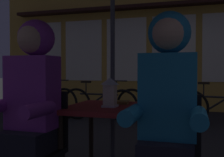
{
  "coord_description": "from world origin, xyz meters",
  "views": [
    {
      "loc": [
        0.64,
        -2.1,
        1.02
      ],
      "look_at": [
        0.0,
        -0.02,
        0.96
      ],
      "focal_mm": 43.62,
      "sensor_mm": 36.0,
      "label": 1
    }
  ],
  "objects_px": {
    "chair_left": "(36,144)",
    "bicycle_fourth": "(220,108)",
    "person_left_hooded": "(31,96)",
    "bicycle_nearest": "(46,101)",
    "chair_right": "(168,155)",
    "bicycle_third": "(156,105)",
    "lantern": "(110,92)",
    "book": "(117,102)",
    "cafe_table": "(113,118)",
    "person_right_hooded": "(168,100)",
    "bicycle_second": "(98,104)"
  },
  "relations": [
    {
      "from": "chair_left",
      "to": "bicycle_fourth",
      "type": "xyz_separation_m",
      "value": [
        1.55,
        3.55,
        -0.14
      ]
    },
    {
      "from": "person_left_hooded",
      "to": "bicycle_nearest",
      "type": "bearing_deg",
      "value": 119.26
    },
    {
      "from": "chair_right",
      "to": "person_left_hooded",
      "type": "relative_size",
      "value": 0.62
    },
    {
      "from": "bicycle_third",
      "to": "bicycle_fourth",
      "type": "relative_size",
      "value": 1.02
    },
    {
      "from": "person_left_hooded",
      "to": "lantern",
      "type": "bearing_deg",
      "value": 36.75
    },
    {
      "from": "chair_left",
      "to": "book",
      "type": "xyz_separation_m",
      "value": [
        0.47,
        0.53,
        0.26
      ]
    },
    {
      "from": "cafe_table",
      "to": "person_right_hooded",
      "type": "height_order",
      "value": "person_right_hooded"
    },
    {
      "from": "cafe_table",
      "to": "chair_left",
      "type": "relative_size",
      "value": 0.85
    },
    {
      "from": "lantern",
      "to": "book",
      "type": "distance_m",
      "value": 0.25
    },
    {
      "from": "person_right_hooded",
      "to": "lantern",
      "type": "bearing_deg",
      "value": 143.49
    },
    {
      "from": "bicycle_nearest",
      "to": "bicycle_fourth",
      "type": "bearing_deg",
      "value": -0.76
    },
    {
      "from": "person_left_hooded",
      "to": "book",
      "type": "height_order",
      "value": "person_left_hooded"
    },
    {
      "from": "cafe_table",
      "to": "lantern",
      "type": "xyz_separation_m",
      "value": [
        -0.0,
        -0.07,
        0.22
      ]
    },
    {
      "from": "person_right_hooded",
      "to": "person_left_hooded",
      "type": "bearing_deg",
      "value": 180.0
    },
    {
      "from": "chair_left",
      "to": "book",
      "type": "relative_size",
      "value": 4.35
    },
    {
      "from": "person_left_hooded",
      "to": "book",
      "type": "relative_size",
      "value": 7.0
    },
    {
      "from": "chair_right",
      "to": "person_right_hooded",
      "type": "height_order",
      "value": "person_right_hooded"
    },
    {
      "from": "bicycle_nearest",
      "to": "bicycle_third",
      "type": "relative_size",
      "value": 0.99
    },
    {
      "from": "lantern",
      "to": "bicycle_third",
      "type": "height_order",
      "value": "lantern"
    },
    {
      "from": "lantern",
      "to": "chair_left",
      "type": "distance_m",
      "value": 0.68
    },
    {
      "from": "bicycle_nearest",
      "to": "book",
      "type": "height_order",
      "value": "bicycle_nearest"
    },
    {
      "from": "person_right_hooded",
      "to": "bicycle_fourth",
      "type": "relative_size",
      "value": 0.85
    },
    {
      "from": "bicycle_third",
      "to": "book",
      "type": "distance_m",
      "value": 3.21
    },
    {
      "from": "lantern",
      "to": "chair_right",
      "type": "bearing_deg",
      "value": -31.89
    },
    {
      "from": "lantern",
      "to": "bicycle_fourth",
      "type": "height_order",
      "value": "lantern"
    },
    {
      "from": "person_left_hooded",
      "to": "chair_right",
      "type": "bearing_deg",
      "value": 3.39
    },
    {
      "from": "bicycle_third",
      "to": "bicycle_fourth",
      "type": "bearing_deg",
      "value": -7.88
    },
    {
      "from": "person_left_hooded",
      "to": "person_right_hooded",
      "type": "height_order",
      "value": "same"
    },
    {
      "from": "chair_left",
      "to": "chair_right",
      "type": "xyz_separation_m",
      "value": [
        0.96,
        0.0,
        0.0
      ]
    },
    {
      "from": "chair_right",
      "to": "bicycle_third",
      "type": "height_order",
      "value": "chair_right"
    },
    {
      "from": "chair_left",
      "to": "chair_right",
      "type": "distance_m",
      "value": 0.96
    },
    {
      "from": "cafe_table",
      "to": "bicycle_nearest",
      "type": "relative_size",
      "value": 0.45
    },
    {
      "from": "bicycle_second",
      "to": "book",
      "type": "bearing_deg",
      "value": -67.24
    },
    {
      "from": "chair_right",
      "to": "bicycle_third",
      "type": "distance_m",
      "value": 3.76
    },
    {
      "from": "book",
      "to": "bicycle_nearest",
      "type": "bearing_deg",
      "value": 125.16
    },
    {
      "from": "lantern",
      "to": "bicycle_third",
      "type": "distance_m",
      "value": 3.46
    },
    {
      "from": "book",
      "to": "lantern",
      "type": "bearing_deg",
      "value": -92.31
    },
    {
      "from": "cafe_table",
      "to": "person_right_hooded",
      "type": "bearing_deg",
      "value": -41.57
    },
    {
      "from": "lantern",
      "to": "book",
      "type": "height_order",
      "value": "lantern"
    },
    {
      "from": "bicycle_nearest",
      "to": "bicycle_second",
      "type": "distance_m",
      "value": 1.28
    },
    {
      "from": "person_right_hooded",
      "to": "bicycle_second",
      "type": "distance_m",
      "value": 3.98
    },
    {
      "from": "person_left_hooded",
      "to": "bicycle_third",
      "type": "distance_m",
      "value": 3.82
    },
    {
      "from": "cafe_table",
      "to": "book",
      "type": "bearing_deg",
      "value": 93.47
    },
    {
      "from": "lantern",
      "to": "person_right_hooded",
      "type": "distance_m",
      "value": 0.6
    },
    {
      "from": "chair_right",
      "to": "bicycle_fourth",
      "type": "bearing_deg",
      "value": 80.61
    },
    {
      "from": "bicycle_third",
      "to": "book",
      "type": "relative_size",
      "value": 8.4
    },
    {
      "from": "person_right_hooded",
      "to": "bicycle_third",
      "type": "height_order",
      "value": "person_right_hooded"
    },
    {
      "from": "person_left_hooded",
      "to": "bicycle_second",
      "type": "height_order",
      "value": "person_left_hooded"
    },
    {
      "from": "chair_right",
      "to": "person_right_hooded",
      "type": "relative_size",
      "value": 0.62
    },
    {
      "from": "bicycle_second",
      "to": "chair_left",
      "type": "bearing_deg",
      "value": -77.52
    }
  ]
}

